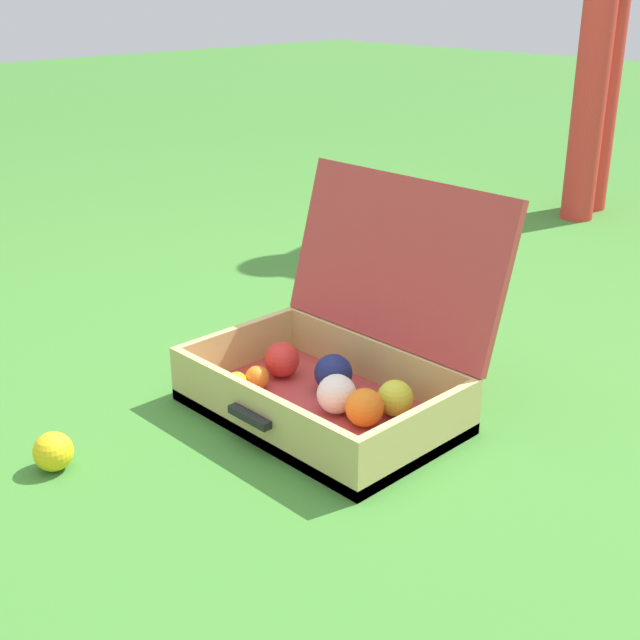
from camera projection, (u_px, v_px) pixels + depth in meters
The scene contains 3 objects.
ground_plane at pixel (346, 416), 1.80m from camera, with size 16.00×16.00×0.00m, color #3D7A2D.
open_suitcase at pixel (341, 362), 1.80m from camera, with size 0.56×0.49×0.47m.
stray_ball_on_grass at pixel (53, 452), 1.59m from camera, with size 0.08×0.08×0.08m, color yellow.
Camera 1 is at (1.10, -1.14, 0.86)m, focal length 47.85 mm.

